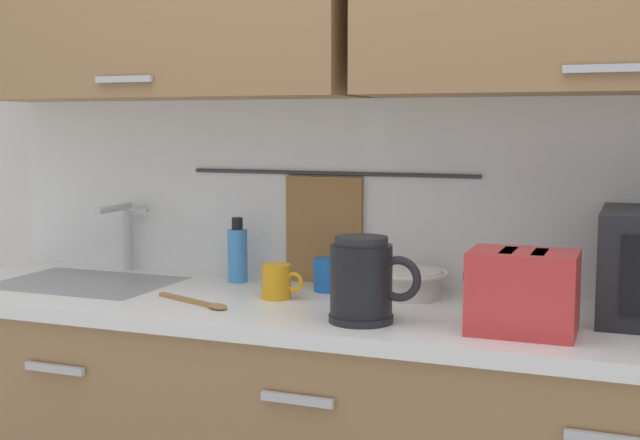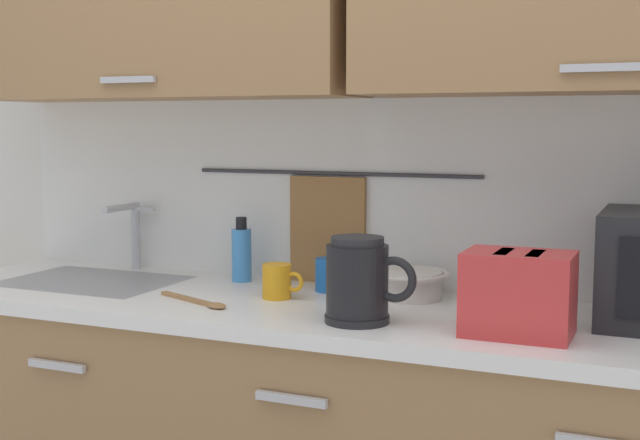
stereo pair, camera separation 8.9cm
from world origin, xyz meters
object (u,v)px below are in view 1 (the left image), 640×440
mixing_bowl (410,282)px  wooden_spoon (200,303)px  mug_by_kettle (328,275)px  dish_soap_bottle (238,254)px  toaster (523,292)px  mug_near_sink (277,282)px  electric_kettle (363,281)px

mixing_bowl → wooden_spoon: (-0.49, -0.29, -0.04)m
mixing_bowl → wooden_spoon: bearing=-149.6°
mug_by_kettle → mixing_bowl: bearing=-1.9°
wooden_spoon → dish_soap_bottle: bearing=99.5°
toaster → dish_soap_bottle: bearing=159.8°
mixing_bowl → toaster: bearing=-39.9°
dish_soap_bottle → toaster: dish_soap_bottle is taller
mug_near_sink → dish_soap_bottle: bearing=139.3°
electric_kettle → mixing_bowl: size_ratio=1.06×
mug_near_sink → wooden_spoon: size_ratio=0.45×
electric_kettle → wooden_spoon: 0.47m
dish_soap_bottle → mug_near_sink: dish_soap_bottle is taller
mixing_bowl → wooden_spoon: 0.57m
electric_kettle → toaster: size_ratio=0.89×
mug_near_sink → mug_by_kettle: same height
dish_soap_bottle → wooden_spoon: (0.06, -0.33, -0.08)m
dish_soap_bottle → mug_by_kettle: size_ratio=1.63×
toaster → wooden_spoon: 0.84m
dish_soap_bottle → toaster: (0.89, -0.33, 0.01)m
toaster → wooden_spoon: size_ratio=0.97×
toaster → mug_by_kettle: bearing=153.3°
toaster → wooden_spoon: bearing=-179.8°
mixing_bowl → mug_by_kettle: (-0.24, 0.01, 0.00)m
dish_soap_bottle → mug_by_kettle: 0.31m
electric_kettle → mug_near_sink: (-0.30, 0.17, -0.05)m
dish_soap_bottle → mug_by_kettle: dish_soap_bottle is taller
electric_kettle → mug_near_sink: size_ratio=1.89×
electric_kettle → toaster: (0.37, 0.03, -0.01)m
dish_soap_bottle → mug_near_sink: (0.21, -0.18, -0.04)m
mug_near_sink → wooden_spoon: (-0.16, -0.15, -0.04)m
electric_kettle → dish_soap_bottle: electric_kettle is taller
dish_soap_bottle → wooden_spoon: 0.35m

